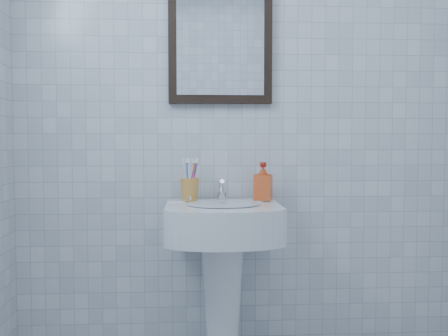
{
  "coord_description": "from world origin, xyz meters",
  "views": [
    {
      "loc": [
        -0.24,
        -1.25,
        1.05
      ],
      "look_at": [
        -0.11,
        0.86,
        0.94
      ],
      "focal_mm": 40.0,
      "sensor_mm": 36.0,
      "label": 1
    }
  ],
  "objects": [
    {
      "name": "toothbrush_cup",
      "position": [
        -0.26,
        1.08,
        0.83
      ],
      "size": [
        0.09,
        0.09,
        0.11
      ],
      "primitive_type": null,
      "rotation": [
        0.0,
        0.0,
        -0.03
      ],
      "color": "gold",
      "rests_on": "washbasin"
    },
    {
      "name": "washbasin",
      "position": [
        -0.11,
        0.98,
        0.53
      ],
      "size": [
        0.51,
        0.37,
        0.79
      ],
      "color": "white",
      "rests_on": "ground"
    },
    {
      "name": "faucet",
      "position": [
        -0.11,
        1.08,
        0.82
      ],
      "size": [
        0.04,
        0.09,
        0.1
      ],
      "color": "silver",
      "rests_on": "washbasin"
    },
    {
      "name": "soap_dispenser",
      "position": [
        0.09,
        1.09,
        0.87
      ],
      "size": [
        0.1,
        0.1,
        0.18
      ],
      "primitive_type": "imported",
      "rotation": [
        0.0,
        0.0,
        -0.29
      ],
      "color": "red",
      "rests_on": "washbasin"
    },
    {
      "name": "wall_mirror",
      "position": [
        -0.11,
        1.18,
        1.55
      ],
      "size": [
        0.5,
        0.04,
        0.62
      ],
      "color": "black",
      "rests_on": "wall_back"
    },
    {
      "name": "wall_back",
      "position": [
        0.0,
        1.2,
        1.25
      ],
      "size": [
        2.2,
        0.02,
        2.5
      ],
      "primitive_type": "cube",
      "color": "silver",
      "rests_on": "ground"
    }
  ]
}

